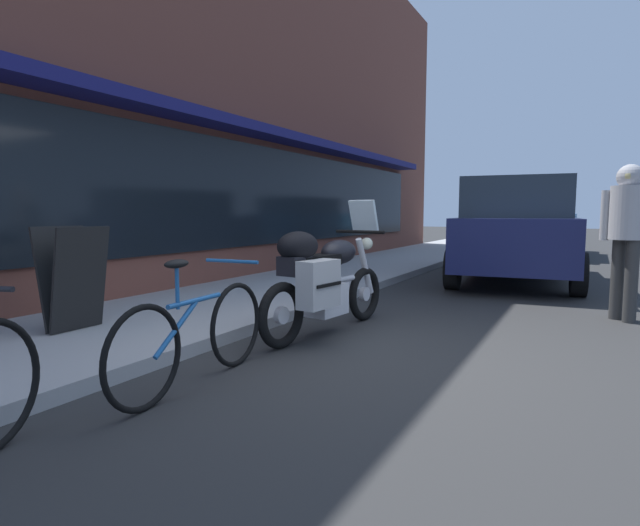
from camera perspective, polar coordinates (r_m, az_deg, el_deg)
ground_plane at (r=4.56m, az=3.55°, el=-10.10°), size 80.00×80.00×0.00m
storefront_building at (r=10.92m, az=-3.50°, el=19.56°), size 18.08×0.90×7.89m
sidewalk_curb at (r=13.70m, az=10.34°, el=0.70°), size 30.00×2.43×0.12m
touring_motorcycle at (r=5.05m, az=0.36°, el=-1.61°), size 2.10×0.64×1.38m
parked_bicycle at (r=3.74m, az=-13.93°, el=-7.90°), size 1.71×0.48×0.93m
parked_minivan at (r=9.76m, az=21.43°, el=3.61°), size 4.83×2.38×1.79m
pedestrian_walking at (r=6.69m, az=31.48°, el=3.92°), size 0.45×0.55×1.78m
sandwich_board_sign at (r=5.36m, az=-26.22°, el=-1.54°), size 0.55×0.42×0.99m
parked_car_down_block at (r=16.13m, az=23.35°, el=4.21°), size 4.75×2.19×1.77m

